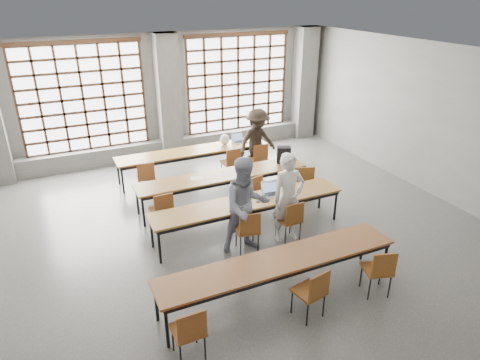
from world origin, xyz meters
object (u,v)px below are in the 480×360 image
object	(u,v)px
chair_near_left	(189,329)
chair_near_right	(380,268)
student_back	(257,142)
phone	(259,201)
desk_row_c	(249,204)
chair_back_mid	(232,160)
backpack	(284,155)
red_pouch	(188,327)
chair_back_right	(259,156)
chair_front_left	(248,228)
student_female	(246,206)
mouse	(291,192)
chair_front_right	(291,217)
desk_row_a	(194,152)
chair_mid_left	(162,208)
laptop_front	(271,191)
desk_row_b	(223,177)
chair_mid_right	(304,179)
green_box	(245,198)
desk_row_d	(280,263)
chair_back_left	(146,175)
student_male	(288,198)
laptop_back	(239,140)
plastic_bag	(225,140)
chair_mid_centre	(252,190)
chair_near_mid	(313,289)

from	to	relation	value
chair_near_left	chair_near_right	size ratio (longest dim) A/B	1.00
student_back	phone	world-z (taller)	student_back
desk_row_c	chair_near_left	world-z (taller)	chair_near_left
chair_back_mid	backpack	distance (m)	1.47
chair_near_left	red_pouch	world-z (taller)	chair_near_left
chair_back_right	backpack	world-z (taller)	backpack
chair_back_mid	chair_front_left	size ratio (longest dim) A/B	1.00
chair_near_right	student_female	xyz separation A→B (m)	(-1.35, 2.12, 0.40)
mouse	chair_front_right	bearing A→B (deg)	-119.54
desk_row_a	chair_back_right	bearing A→B (deg)	-21.52
chair_front_right	backpack	xyz separation A→B (m)	(1.03, 2.11, 0.39)
desk_row_a	chair_mid_left	size ratio (longest dim) A/B	4.55
chair_mid_left	laptop_front	xyz separation A→B (m)	(2.11, -0.69, 0.25)
desk_row_b	desk_row_c	world-z (taller)	same
mouse	chair_mid_right	bearing A→B (deg)	43.62
laptop_front	green_box	distance (m)	0.60
red_pouch	mouse	bearing A→B (deg)	39.40
desk_row_c	desk_row_d	distance (m)	2.04
red_pouch	chair_back_mid	bearing A→B (deg)	60.70
chair_near_right	chair_mid_right	bearing A→B (deg)	77.43
desk_row_a	chair_back_left	bearing A→B (deg)	-156.00
desk_row_d	chair_back_right	bearing A→B (deg)	66.72
desk_row_a	chair_mid_left	xyz separation A→B (m)	(-1.50, -2.40, -0.13)
chair_back_left	student_male	bearing A→B (deg)	-56.05
chair_near_left	student_female	bearing A→B (deg)	49.35
chair_mid_left	chair_near_left	xyz separation A→B (m)	(-0.57, -3.43, 0.00)
desk_row_c	student_female	xyz separation A→B (m)	(-0.30, -0.50, 0.27)
chair_back_left	desk_row_b	bearing A→B (deg)	-37.24
laptop_back	backpack	world-z (taller)	backpack
mouse	red_pouch	size ratio (longest dim) A/B	0.49
desk_row_a	laptop_front	size ratio (longest dim) A/B	10.68
plastic_bag	backpack	bearing A→B (deg)	-65.86
desk_row_d	mouse	distance (m)	2.41
chair_back_left	chair_mid_centre	size ratio (longest dim) A/B	1.00
chair_front_left	chair_mid_right	bearing A→B (deg)	33.93
chair_near_left	chair_near_mid	size ratio (longest dim) A/B	1.00
desk_row_b	chair_front_right	xyz separation A→B (m)	(0.57, -2.06, -0.13)
chair_back_right	student_back	bearing A→B (deg)	88.08
chair_mid_left	chair_front_right	distance (m)	2.59
student_female	student_back	size ratio (longest dim) A/B	1.06
student_back	plastic_bag	bearing A→B (deg)	130.28
student_female	mouse	bearing A→B (deg)	29.27
desk_row_b	green_box	world-z (taller)	green_box
chair_back_right	chair_mid_left	bearing A→B (deg)	-150.19
student_male	laptop_back	world-z (taller)	student_male
desk_row_a	chair_back_right	xyz separation A→B (m)	(1.60, -0.63, -0.13)
chair_front_right	red_pouch	bearing A→B (deg)	-144.92
desk_row_a	chair_mid_right	world-z (taller)	chair_mid_right
student_female	chair_mid_left	bearing A→B (deg)	142.31
student_male	laptop_front	world-z (taller)	student_male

